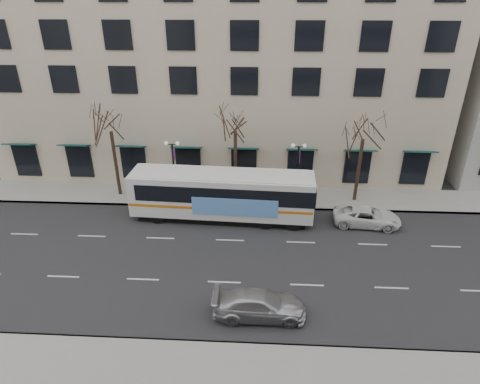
# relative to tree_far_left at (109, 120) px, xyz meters

# --- Properties ---
(ground) EXTENTS (160.00, 160.00, 0.00)m
(ground) POSITION_rel_tree_far_left_xyz_m (10.00, -8.80, -6.70)
(ground) COLOR black
(ground) RESTS_ON ground
(sidewalk_far) EXTENTS (80.00, 4.00, 0.15)m
(sidewalk_far) POSITION_rel_tree_far_left_xyz_m (15.00, 0.20, -6.62)
(sidewalk_far) COLOR gray
(sidewalk_far) RESTS_ON ground
(building_hotel) EXTENTS (40.00, 20.00, 24.00)m
(building_hotel) POSITION_rel_tree_far_left_xyz_m (8.00, 12.20, 5.30)
(building_hotel) COLOR #BCAF90
(building_hotel) RESTS_ON ground
(tree_far_left) EXTENTS (3.60, 3.60, 8.34)m
(tree_far_left) POSITION_rel_tree_far_left_xyz_m (0.00, 0.00, 0.00)
(tree_far_left) COLOR black
(tree_far_left) RESTS_ON ground
(tree_far_mid) EXTENTS (3.60, 3.60, 8.55)m
(tree_far_mid) POSITION_rel_tree_far_left_xyz_m (10.00, 0.00, 0.21)
(tree_far_mid) COLOR black
(tree_far_mid) RESTS_ON ground
(tree_far_right) EXTENTS (3.60, 3.60, 8.06)m
(tree_far_right) POSITION_rel_tree_far_left_xyz_m (20.00, 0.00, -0.28)
(tree_far_right) COLOR black
(tree_far_right) RESTS_ON ground
(lamp_post_left) EXTENTS (1.22, 0.45, 5.21)m
(lamp_post_left) POSITION_rel_tree_far_left_xyz_m (5.01, -0.60, -3.75)
(lamp_post_left) COLOR black
(lamp_post_left) RESTS_ON ground
(lamp_post_right) EXTENTS (1.22, 0.45, 5.21)m
(lamp_post_right) POSITION_rel_tree_far_left_xyz_m (15.01, -0.60, -3.75)
(lamp_post_right) COLOR black
(lamp_post_right) RESTS_ON ground
(city_bus) EXTENTS (13.93, 3.67, 3.74)m
(city_bus) POSITION_rel_tree_far_left_xyz_m (9.27, -3.31, -4.65)
(city_bus) COLOR silver
(city_bus) RESTS_ON ground
(silver_car) EXTENTS (5.06, 2.12, 1.46)m
(silver_car) POSITION_rel_tree_far_left_xyz_m (12.16, -13.74, -5.97)
(silver_car) COLOR #B8BAC1
(silver_car) RESTS_ON ground
(white_pickup) EXTENTS (5.15, 2.75, 1.38)m
(white_pickup) POSITION_rel_tree_far_left_xyz_m (20.11, -3.79, -6.01)
(white_pickup) COLOR white
(white_pickup) RESTS_ON ground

